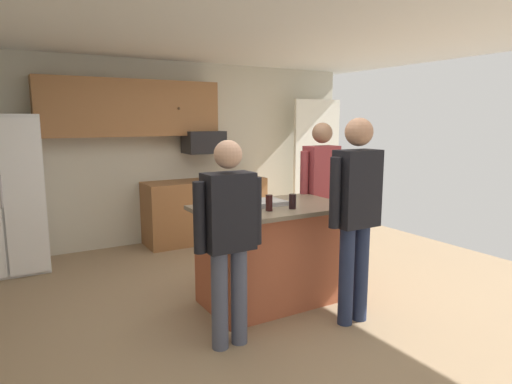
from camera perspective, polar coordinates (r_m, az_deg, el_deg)
The scene contains 18 objects.
floor at distance 4.33m, azimuth -0.17°, elevation -14.79°, with size 7.04×7.04×0.00m, color #937A5B.
ceiling at distance 4.04m, azimuth -0.19°, elevation 21.20°, with size 7.04×7.04×0.00m, color white.
back_wall at distance 6.54m, azimuth -12.68°, elevation 5.00°, with size 6.40×0.10×2.60m, color beige.
french_door_window_panel at distance 7.44m, azimuth 7.85°, elevation 4.10°, with size 0.90×0.06×2.00m, color white.
cabinet_run_upper at distance 6.22m, azimuth -15.88°, elevation 10.42°, with size 2.40×0.38×0.75m.
cabinet_run_lower at distance 6.57m, azimuth -6.57°, elevation -2.30°, with size 1.80×0.63×0.90m.
refrigerator at distance 5.86m, azimuth -30.17°, elevation -0.30°, with size 0.87×0.76×1.84m.
microwave_over_range at distance 6.46m, azimuth -6.81°, elevation 6.44°, with size 0.56×0.40×0.32m, color black.
kitchen_island at distance 4.32m, azimuth 2.04°, elevation -7.98°, with size 1.44×0.90×0.96m.
person_host_foreground at distance 5.05m, azimuth 8.43°, elevation 0.59°, with size 0.57×0.23×1.74m.
person_guest_by_door at distance 3.83m, azimuth 12.88°, elevation -1.82°, with size 0.57×0.24×1.79m.
person_elder_center at distance 3.36m, azimuth -3.55°, elevation -5.09°, with size 0.57×0.22×1.63m.
glass_pilsner at distance 3.96m, azimuth 1.71°, elevation -1.42°, with size 0.06×0.06×0.15m.
tumbler_amber at distance 4.07m, azimuth 4.76°, elevation -1.23°, with size 0.07×0.07×0.14m.
mug_ceramic_white at distance 3.96m, azimuth -4.53°, elevation -1.82°, with size 0.13×0.09×0.10m.
glass_short_whisky at distance 4.07m, azimuth -3.32°, elevation -1.03°, with size 0.06×0.06×0.16m.
mug_blue_stoneware at distance 3.78m, azimuth -1.71°, elevation -2.31°, with size 0.13×0.09×0.10m.
serving_tray at distance 4.23m, azimuth 0.70°, elevation -1.44°, with size 0.44×0.30×0.04m.
Camera 1 is at (-1.99, -3.41, 1.77)m, focal length 30.81 mm.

